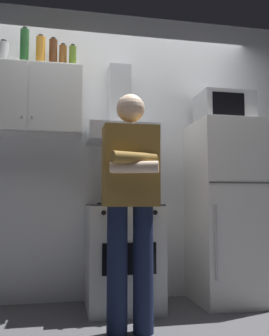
{
  "coord_description": "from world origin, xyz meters",
  "views": [
    {
      "loc": [
        -0.58,
        -2.89,
        0.88
      ],
      "look_at": [
        0.0,
        0.0,
        1.15
      ],
      "focal_mm": 39.85,
      "sensor_mm": 36.0,
      "label": 1
    }
  ],
  "objects_px": {
    "range_hood": "(121,122)",
    "bottle_olive_oil": "(73,58)",
    "bottle_wine_green": "(24,48)",
    "bottle_rum_dark": "(53,54)",
    "upper_cabinet": "(29,101)",
    "cooking_pot": "(141,195)",
    "person_standing": "(131,199)",
    "microwave": "(224,109)",
    "refrigerator": "(227,211)",
    "stove_oven": "(123,256)",
    "bottle_liquor_amber": "(40,52)",
    "bottle_beer_brown": "(63,58)",
    "bottle_canister_steel": "(3,53)"
  },
  "relations": [
    {
      "from": "range_hood",
      "to": "bottle_olive_oil",
      "type": "bearing_deg",
      "value": -179.16
    },
    {
      "from": "bottle_wine_green",
      "to": "bottle_rum_dark",
      "type": "bearing_deg",
      "value": 3.11
    },
    {
      "from": "upper_cabinet",
      "to": "cooking_pot",
      "type": "xyz_separation_m",
      "value": [
        0.93,
        -0.24,
        -0.82
      ]
    },
    {
      "from": "upper_cabinet",
      "to": "bottle_wine_green",
      "type": "bearing_deg",
      "value": -178.8
    },
    {
      "from": "person_standing",
      "to": "bottle_wine_green",
      "type": "distance_m",
      "value": 1.71
    },
    {
      "from": "microwave",
      "to": "refrigerator",
      "type": "bearing_deg",
      "value": -89.1
    },
    {
      "from": "stove_oven",
      "to": "bottle_wine_green",
      "type": "height_order",
      "value": "bottle_wine_green"
    },
    {
      "from": "bottle_olive_oil",
      "to": "bottle_rum_dark",
      "type": "bearing_deg",
      "value": 174.23
    },
    {
      "from": "stove_oven",
      "to": "refrigerator",
      "type": "xyz_separation_m",
      "value": [
        0.95,
        0.0,
        0.37
      ]
    },
    {
      "from": "cooking_pot",
      "to": "bottle_liquor_amber",
      "type": "distance_m",
      "value": 1.53
    },
    {
      "from": "cooking_pot",
      "to": "bottle_beer_brown",
      "type": "distance_m",
      "value": 1.42
    },
    {
      "from": "bottle_rum_dark",
      "to": "bottle_canister_steel",
      "type": "bearing_deg",
      "value": -175.34
    },
    {
      "from": "bottle_liquor_amber",
      "to": "microwave",
      "type": "bearing_deg",
      "value": -3.11
    },
    {
      "from": "upper_cabinet",
      "to": "range_hood",
      "type": "bearing_deg",
      "value": 0.09
    },
    {
      "from": "bottle_wine_green",
      "to": "bottle_canister_steel",
      "type": "height_order",
      "value": "bottle_wine_green"
    },
    {
      "from": "stove_oven",
      "to": "cooking_pot",
      "type": "distance_m",
      "value": 0.53
    },
    {
      "from": "refrigerator",
      "to": "bottle_beer_brown",
      "type": "distance_m",
      "value": 2.01
    },
    {
      "from": "stove_oven",
      "to": "bottle_rum_dark",
      "type": "bearing_deg",
      "value": 167.27
    },
    {
      "from": "range_hood",
      "to": "refrigerator",
      "type": "xyz_separation_m",
      "value": [
        0.95,
        -0.13,
        -0.8
      ]
    },
    {
      "from": "bottle_olive_oil",
      "to": "bottle_beer_brown",
      "type": "bearing_deg",
      "value": 162.94
    },
    {
      "from": "person_standing",
      "to": "bottle_wine_green",
      "type": "height_order",
      "value": "bottle_wine_green"
    },
    {
      "from": "bottle_rum_dark",
      "to": "refrigerator",
      "type": "bearing_deg",
      "value": -5.02
    },
    {
      "from": "cooking_pot",
      "to": "bottle_olive_oil",
      "type": "distance_m",
      "value": 1.37
    },
    {
      "from": "upper_cabinet",
      "to": "range_hood",
      "type": "distance_m",
      "value": 0.81
    },
    {
      "from": "upper_cabinet",
      "to": "cooking_pot",
      "type": "distance_m",
      "value": 1.26
    },
    {
      "from": "microwave",
      "to": "cooking_pot",
      "type": "height_order",
      "value": "microwave"
    },
    {
      "from": "cooking_pot",
      "to": "bottle_wine_green",
      "type": "distance_m",
      "value": 1.64
    },
    {
      "from": "bottle_beer_brown",
      "to": "microwave",
      "type": "bearing_deg",
      "value": -4.94
    },
    {
      "from": "bottle_canister_steel",
      "to": "person_standing",
      "type": "bearing_deg",
      "value": -36.11
    },
    {
      "from": "bottle_olive_oil",
      "to": "person_standing",
      "type": "bearing_deg",
      "value": -61.92
    },
    {
      "from": "refrigerator",
      "to": "cooking_pot",
      "type": "xyz_separation_m",
      "value": [
        -0.82,
        -0.12,
        0.13
      ]
    },
    {
      "from": "bottle_canister_steel",
      "to": "upper_cabinet",
      "type": "bearing_deg",
      "value": 5.54
    },
    {
      "from": "cooking_pot",
      "to": "bottle_canister_steel",
      "type": "relative_size",
      "value": 1.43
    },
    {
      "from": "person_standing",
      "to": "stove_oven",
      "type": "bearing_deg",
      "value": 85.28
    },
    {
      "from": "stove_oven",
      "to": "bottle_beer_brown",
      "type": "xyz_separation_m",
      "value": [
        -0.52,
        0.15,
        1.73
      ]
    },
    {
      "from": "bottle_wine_green",
      "to": "range_hood",
      "type": "bearing_deg",
      "value": 0.16
    },
    {
      "from": "refrigerator",
      "to": "bottle_rum_dark",
      "type": "xyz_separation_m",
      "value": [
        -1.56,
        0.14,
        1.39
      ]
    },
    {
      "from": "bottle_wine_green",
      "to": "bottle_beer_brown",
      "type": "height_order",
      "value": "bottle_wine_green"
    },
    {
      "from": "microwave",
      "to": "bottle_wine_green",
      "type": "relative_size",
      "value": 1.36
    },
    {
      "from": "range_hood",
      "to": "microwave",
      "type": "bearing_deg",
      "value": -6.46
    },
    {
      "from": "range_hood",
      "to": "bottle_canister_steel",
      "type": "height_order",
      "value": "bottle_canister_steel"
    },
    {
      "from": "cooking_pot",
      "to": "bottle_olive_oil",
      "type": "xyz_separation_m",
      "value": [
        -0.57,
        0.24,
        1.22
      ]
    },
    {
      "from": "bottle_wine_green",
      "to": "bottle_rum_dark",
      "type": "relative_size",
      "value": 1.23
    },
    {
      "from": "microwave",
      "to": "bottle_liquor_amber",
      "type": "bearing_deg",
      "value": 176.89
    },
    {
      "from": "bottle_olive_oil",
      "to": "bottle_rum_dark",
      "type": "height_order",
      "value": "bottle_rum_dark"
    },
    {
      "from": "range_hood",
      "to": "bottle_liquor_amber",
      "type": "bearing_deg",
      "value": -178.64
    },
    {
      "from": "bottle_olive_oil",
      "to": "upper_cabinet",
      "type": "bearing_deg",
      "value": 179.19
    },
    {
      "from": "refrigerator",
      "to": "microwave",
      "type": "distance_m",
      "value": 0.94
    },
    {
      "from": "bottle_canister_steel",
      "to": "range_hood",
      "type": "bearing_deg",
      "value": 1.28
    },
    {
      "from": "refrigerator",
      "to": "bottle_canister_steel",
      "type": "height_order",
      "value": "bottle_canister_steel"
    }
  ]
}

